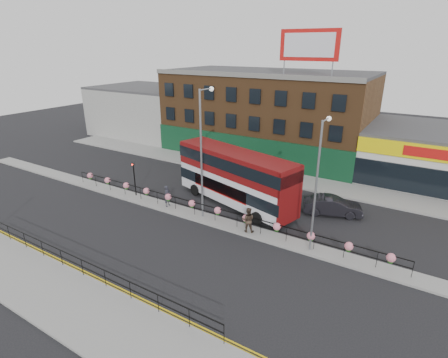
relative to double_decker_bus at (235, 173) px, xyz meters
The scene contains 19 objects.
ground 4.82m from the double_decker_bus, 100.49° to the right, with size 120.00×120.00×0.00m, color black.
south_pavement 16.01m from the double_decker_bus, 92.51° to the right, with size 60.00×4.00×0.15m, color gray.
north_pavement 8.79m from the double_decker_bus, 94.77° to the left, with size 60.00×4.00×0.15m, color gray.
median 4.78m from the double_decker_bus, 100.49° to the right, with size 60.00×1.60×0.15m, color gray.
yellow_line_inner 13.77m from the double_decker_bus, 92.94° to the right, with size 60.00×0.10×0.01m, color gold.
yellow_line_outer 13.95m from the double_decker_bus, 92.90° to the right, with size 60.00×0.10×0.01m, color gold.
brick_building 17.03m from the double_decker_bus, 106.12° to the left, with size 25.00×12.21×10.30m.
supermarket 22.27m from the double_decker_bus, 46.57° to the left, with size 15.00×12.25×5.30m.
warehouse_west 29.79m from the double_decker_bus, 146.88° to the left, with size 15.50×12.00×7.30m.
billboard 15.30m from the double_decker_bus, 80.87° to the left, with size 6.00×0.29×4.40m.
median_railing 4.26m from the double_decker_bus, 100.49° to the right, with size 30.04×0.56×1.23m.
south_railing 14.23m from the double_decker_bus, 101.01° to the right, with size 20.04×0.05×1.12m.
double_decker_bus is the anchor object (origin of this frame).
car 8.53m from the double_decker_bus, 17.61° to the left, with size 4.99×3.14×1.55m, color black.
pedestrian_a 6.16m from the double_decker_bus, 142.35° to the right, with size 0.47×0.70×1.88m, color #272831.
pedestrian_b 5.48m from the double_decker_bus, 49.60° to the right, with size 1.14×1.02×1.94m, color #3D2F24.
lamp_column_west 4.74m from the double_decker_bus, 105.87° to the right, with size 0.36×1.78×10.15m.
lamp_column_east 9.24m from the double_decker_bus, 24.44° to the right, with size 0.32×1.56×8.91m.
traffic_light_median 9.32m from the double_decker_bus, 159.00° to the right, with size 0.15×0.28×3.65m.
Camera 1 is at (14.49, -20.74, 13.17)m, focal length 28.00 mm.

